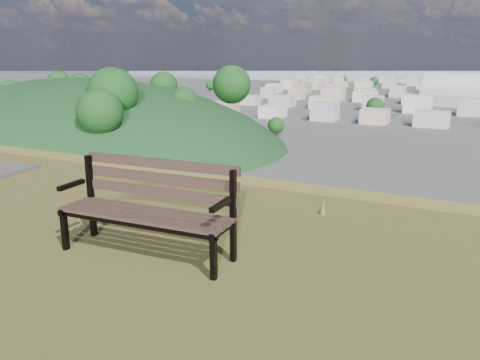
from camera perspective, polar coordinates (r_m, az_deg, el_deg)
The scene contains 6 objects.
park_bench at distance 4.62m, azimuth -10.92°, elevation -2.72°, with size 1.77×0.67×0.91m.
arena at distance 299.65m, azimuth 27.19°, elevation 9.04°, with size 63.58×38.49×25.04m.
green_wooded_hill at distance 164.99m, azimuth -18.65°, elevation 4.54°, with size 161.73×129.39×80.87m.
city_blocks at distance 397.30m, azimuth 27.02°, elevation 9.70°, with size 395.00×361.00×7.00m.
city_trees at distance 323.33m, azimuth 22.10°, elevation 9.68°, with size 406.52×387.20×9.98m.
far_hills at distance 1406.57m, azimuth 25.31°, elevation 13.23°, with size 2050.00×340.00×60.00m.
Camera 1 is at (4.00, -2.14, 26.87)m, focal length 35.00 mm.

